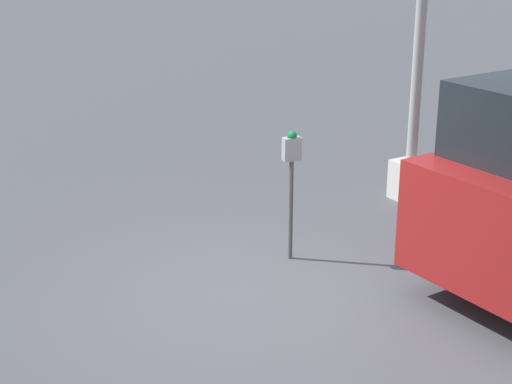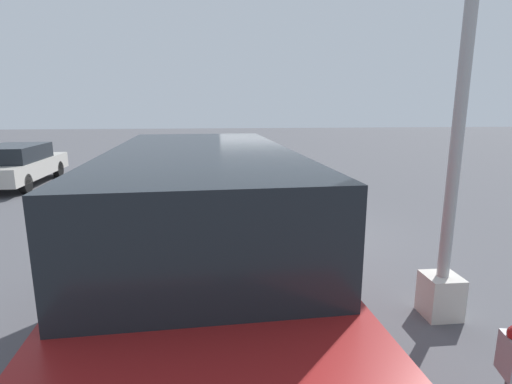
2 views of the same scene
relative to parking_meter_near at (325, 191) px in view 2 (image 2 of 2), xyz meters
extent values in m
plane|color=#4C4C51|center=(-0.72, -0.65, -1.13)|extent=(80.00, 80.00, 0.00)
cylinder|color=#4C4C4C|center=(0.00, 0.00, -0.53)|extent=(0.05, 0.05, 1.19)
cube|color=gray|center=(0.00, 0.00, 0.20)|extent=(0.22, 0.15, 0.26)
sphere|color=#14662D|center=(0.00, 0.00, 0.35)|extent=(0.11, 0.11, 0.11)
cube|color=beige|center=(2.54, 0.85, -0.85)|extent=(0.44, 0.44, 0.55)
cylinder|color=#9E9E9E|center=(2.54, 0.85, 2.30)|extent=(0.15, 0.15, 5.75)
cube|color=maroon|center=(3.06, -2.12, -0.21)|extent=(5.26, 2.15, 1.13)
cube|color=black|center=(2.93, -2.13, 0.73)|extent=(4.22, 1.95, 0.77)
cylinder|color=black|center=(1.42, -1.37, -0.78)|extent=(0.70, 0.26, 0.69)
cylinder|color=black|center=(1.50, -3.04, -0.78)|extent=(0.70, 0.26, 0.69)
cube|color=#B7B2A8|center=(-7.09, -8.64, -0.54)|extent=(4.63, 1.86, 0.56)
cube|color=black|center=(-6.86, -8.64, -0.01)|extent=(2.57, 1.66, 0.51)
cube|color=orange|center=(-9.31, -9.27, -0.67)|extent=(0.08, 0.12, 0.20)
cylinder|color=black|center=(-8.48, -9.44, -0.82)|extent=(0.61, 0.22, 0.61)
cylinder|color=black|center=(-8.53, -7.93, -0.82)|extent=(0.61, 0.22, 0.61)
cylinder|color=black|center=(-5.69, -7.85, -0.82)|extent=(0.61, 0.22, 0.61)
camera|label=1|loc=(-4.59, -6.95, 2.63)|focal=55.00mm
camera|label=2|loc=(7.00, -1.97, 1.54)|focal=28.00mm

